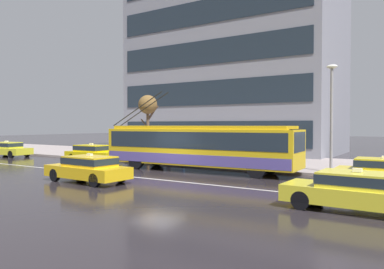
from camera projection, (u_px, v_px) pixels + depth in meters
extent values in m
plane|color=#262125|center=(158.00, 175.00, 20.47)|extent=(160.00, 160.00, 0.00)
cube|color=gray|center=(235.00, 160.00, 28.43)|extent=(80.00, 10.00, 0.14)
cube|color=beige|center=(312.00, 185.00, 17.17)|extent=(0.44, 4.40, 0.01)
cube|color=beige|center=(333.00, 187.00, 16.69)|extent=(0.44, 4.40, 0.01)
cube|color=beige|center=(354.00, 189.00, 16.20)|extent=(0.44, 4.40, 0.01)
cube|color=beige|center=(377.00, 191.00, 15.71)|extent=(0.44, 4.40, 0.01)
cube|color=silver|center=(144.00, 178.00, 19.46)|extent=(72.00, 0.14, 0.01)
cube|color=gold|center=(198.00, 147.00, 22.42)|extent=(12.20, 2.95, 2.11)
cube|color=gold|center=(198.00, 127.00, 22.39)|extent=(11.47, 2.67, 0.20)
cube|color=#1E2833|center=(198.00, 140.00, 22.41)|extent=(11.72, 2.96, 0.97)
cube|color=#564994|center=(198.00, 158.00, 22.44)|extent=(12.08, 2.97, 0.59)
cube|color=#1E2833|center=(299.00, 142.00, 19.34)|extent=(0.20, 2.20, 1.05)
cube|color=black|center=(296.00, 132.00, 19.40)|extent=(0.23, 1.90, 0.28)
cylinder|color=black|center=(143.00, 110.00, 24.92)|extent=(4.04, 0.21, 2.20)
cylinder|color=black|center=(137.00, 109.00, 24.32)|extent=(4.04, 0.21, 2.20)
cylinder|color=black|center=(270.00, 164.00, 21.28)|extent=(1.05, 0.34, 1.04)
cylinder|color=black|center=(257.00, 168.00, 19.40)|extent=(1.05, 0.34, 1.04)
cylinder|color=black|center=(157.00, 158.00, 25.37)|extent=(1.05, 0.34, 1.04)
cylinder|color=black|center=(136.00, 161.00, 23.48)|extent=(1.05, 0.34, 1.04)
cube|color=yellow|center=(351.00, 195.00, 12.08)|extent=(4.31, 1.89, 0.55)
cube|color=yellow|center=(357.00, 180.00, 11.97)|extent=(2.34, 1.58, 0.48)
cube|color=#1E2833|center=(357.00, 179.00, 11.96)|extent=(2.39, 1.60, 0.31)
cube|color=silver|center=(357.00, 170.00, 11.96)|extent=(0.28, 0.17, 0.12)
cylinder|color=black|center=(301.00, 200.00, 12.23)|extent=(0.63, 0.22, 0.62)
cylinder|color=black|center=(315.00, 193.00, 13.52)|extent=(0.63, 0.22, 0.62)
cube|color=yellow|center=(93.00, 155.00, 27.97)|extent=(4.31, 1.88, 0.55)
cube|color=yellow|center=(91.00, 148.00, 28.04)|extent=(2.35, 1.58, 0.48)
cube|color=#1E2833|center=(91.00, 148.00, 28.04)|extent=(2.39, 1.60, 0.31)
cube|color=silver|center=(91.00, 144.00, 28.03)|extent=(0.28, 0.17, 0.12)
cylinder|color=black|center=(114.00, 158.00, 27.91)|extent=(0.63, 0.22, 0.62)
cylinder|color=black|center=(99.00, 159.00, 26.58)|extent=(0.63, 0.22, 0.62)
cylinder|color=black|center=(87.00, 156.00, 29.36)|extent=(0.63, 0.22, 0.62)
cylinder|color=black|center=(72.00, 158.00, 28.04)|extent=(0.63, 0.22, 0.62)
cube|color=yellow|center=(87.00, 172.00, 18.16)|extent=(4.53, 1.96, 0.55)
cube|color=yellow|center=(90.00, 161.00, 18.05)|extent=(2.47, 1.63, 0.48)
cube|color=#1E2833|center=(90.00, 161.00, 18.05)|extent=(2.51, 1.65, 0.31)
cube|color=silver|center=(90.00, 155.00, 18.04)|extent=(0.29, 0.17, 0.12)
cylinder|color=black|center=(55.00, 175.00, 18.37)|extent=(0.63, 0.22, 0.62)
cylinder|color=black|center=(81.00, 172.00, 19.66)|extent=(0.63, 0.22, 0.62)
cylinder|color=black|center=(95.00, 180.00, 16.67)|extent=(0.63, 0.22, 0.62)
cylinder|color=black|center=(121.00, 176.00, 17.97)|extent=(0.63, 0.22, 0.62)
cylinder|color=black|center=(356.00, 176.00, 18.06)|extent=(0.63, 0.22, 0.62)
cylinder|color=black|center=(351.00, 180.00, 16.74)|extent=(0.63, 0.22, 0.62)
cube|color=yellow|center=(8.00, 151.00, 32.46)|extent=(4.54, 2.11, 0.55)
cube|color=yellow|center=(7.00, 145.00, 32.53)|extent=(2.50, 1.69, 0.48)
cube|color=#1E2833|center=(7.00, 145.00, 32.53)|extent=(2.55, 1.71, 0.31)
cube|color=silver|center=(7.00, 141.00, 32.52)|extent=(0.29, 0.18, 0.12)
cylinder|color=black|center=(27.00, 153.00, 32.46)|extent=(0.64, 0.25, 0.62)
cylinder|color=black|center=(11.00, 154.00, 31.11)|extent=(0.64, 0.25, 0.62)
cylinder|color=black|center=(5.00, 152.00, 33.82)|extent=(0.64, 0.25, 0.62)
cylinder|color=black|center=(168.00, 156.00, 26.78)|extent=(0.14, 0.14, 0.82)
cylinder|color=black|center=(170.00, 156.00, 26.84)|extent=(0.14, 0.14, 0.82)
cylinder|color=gray|center=(169.00, 146.00, 26.79)|extent=(0.51, 0.51, 0.62)
sphere|color=tan|center=(169.00, 140.00, 26.78)|extent=(0.24, 0.24, 0.24)
cone|color=#30529A|center=(167.00, 136.00, 26.73)|extent=(1.11, 1.11, 0.27)
cylinder|color=#333333|center=(167.00, 143.00, 26.75)|extent=(0.02, 0.02, 0.79)
cylinder|color=navy|center=(182.00, 154.00, 27.83)|extent=(0.14, 0.14, 0.89)
cylinder|color=navy|center=(184.00, 154.00, 27.70)|extent=(0.14, 0.14, 0.89)
cylinder|color=#1F2E36|center=(183.00, 145.00, 27.74)|extent=(0.47, 0.47, 0.55)
sphere|color=tan|center=(183.00, 139.00, 27.73)|extent=(0.21, 0.21, 0.21)
cone|color=#D42966|center=(184.00, 136.00, 27.63)|extent=(1.02, 1.02, 0.27)
cylinder|color=#333333|center=(184.00, 142.00, 27.64)|extent=(0.02, 0.02, 0.72)
cylinder|color=gray|center=(331.00, 121.00, 20.82)|extent=(0.16, 0.16, 5.76)
ellipsoid|color=silver|center=(332.00, 67.00, 20.74)|extent=(0.60, 0.32, 0.24)
cylinder|color=brown|center=(148.00, 135.00, 30.41)|extent=(0.25, 0.25, 3.69)
cylinder|color=brown|center=(145.00, 124.00, 30.79)|extent=(1.05, 0.46, 0.83)
cylinder|color=brown|center=(152.00, 115.00, 30.96)|extent=(0.36, 1.33, 1.05)
cylinder|color=brown|center=(153.00, 112.00, 30.39)|extent=(0.82, 0.64, 1.14)
sphere|color=brown|center=(148.00, 105.00, 30.35)|extent=(1.55, 1.55, 1.55)
cube|color=gray|center=(235.00, 28.00, 38.42)|extent=(20.26, 11.66, 25.58)
cube|color=#1E2833|center=(206.00, 133.00, 33.79)|extent=(19.04, 0.06, 2.19)
cube|color=#1E2833|center=(206.00, 93.00, 33.69)|extent=(19.04, 0.06, 2.19)
cube|color=#1E2833|center=(206.00, 52.00, 33.59)|extent=(19.04, 0.06, 2.19)
cube|color=#1E2833|center=(206.00, 11.00, 33.50)|extent=(19.04, 0.06, 2.19)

